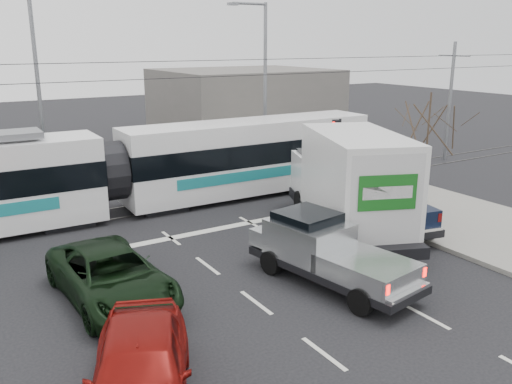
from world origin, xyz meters
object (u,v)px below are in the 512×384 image
silver_pickup (324,250)px  box_truck (350,184)px  green_car (111,276)px  street_lamp_near (262,77)px  red_car (140,371)px  street_lamp_far (34,83)px  tram (110,172)px  traffic_signal (337,142)px  navy_pickup (373,199)px  bare_tree (428,128)px

silver_pickup → box_truck: (3.39, 2.77, 0.94)m
silver_pickup → green_car: silver_pickup is taller
street_lamp_near → red_car: size_ratio=1.85×
silver_pickup → street_lamp_far: bearing=98.0°
street_lamp_far → tram: street_lamp_far is taller
traffic_signal → street_lamp_near: 7.91m
traffic_signal → box_truck: box_truck is taller
traffic_signal → street_lamp_near: street_lamp_near is taller
street_lamp_far → silver_pickup: street_lamp_far is taller
red_car → silver_pickup: bearing=45.2°
street_lamp_near → green_car: 17.61m
silver_pickup → navy_pickup: size_ratio=1.01×
navy_pickup → red_car: (-11.53, -5.76, -0.30)m
street_lamp_near → street_lamp_far: size_ratio=1.00×
tram → navy_pickup: (8.25, -6.68, -0.71)m
tram → box_truck: 9.71m
street_lamp_near → street_lamp_far: bearing=170.1°
bare_tree → green_car: bare_tree is taller
box_truck → green_car: bearing=-153.6°
box_truck → tram: bearing=157.0°
box_truck → green_car: size_ratio=1.57×
street_lamp_far → tram: bearing=-76.3°
street_lamp_near → street_lamp_far: 11.67m
box_truck → street_lamp_near: bearing=96.1°
street_lamp_far → red_car: (-1.77, -18.62, -4.28)m
street_lamp_near → tram: 11.32m
bare_tree → traffic_signal: 4.28m
silver_pickup → tram: bearing=100.4°
silver_pickup → navy_pickup: navy_pickup is taller
navy_pickup → red_car: size_ratio=1.17×
red_car → street_lamp_far: bearing=107.2°
navy_pickup → green_car: bearing=-163.7°
tram → silver_pickup: 10.27m
green_car → red_car: red_car is taller
traffic_signal → green_car: (-11.51, -4.27, -2.01)m
street_lamp_near → navy_pickup: street_lamp_near is taller
green_car → navy_pickup: bearing=1.6°
bare_tree → box_truck: bare_tree is taller
street_lamp_near → navy_pickup: bearing=-99.1°
street_lamp_far → box_truck: 15.82m
bare_tree → street_lamp_far: 17.97m
street_lamp_far → red_car: bearing=-95.4°
bare_tree → street_lamp_near: (-0.29, 11.50, 1.32)m
traffic_signal → bare_tree: bearing=-74.2°
street_lamp_far → silver_pickup: 17.08m
navy_pickup → green_car: size_ratio=1.08×
bare_tree → street_lamp_near: 11.58m
street_lamp_far → box_truck: street_lamp_far is taller
bare_tree → silver_pickup: size_ratio=0.87×
traffic_signal → silver_pickup: bearing=-132.0°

